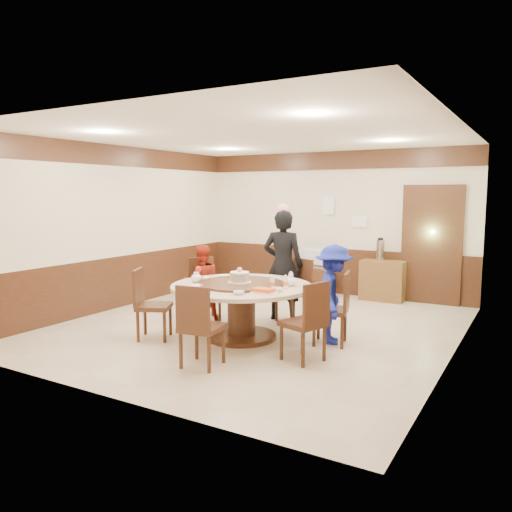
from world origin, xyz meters
The scene contains 31 objects.
room centered at (0.01, 0.01, 1.08)m, with size 6.00×6.04×2.84m.
banquet_table centered at (0.10, -0.64, 0.53)m, with size 1.92×1.92×0.78m.
chair_0 centered at (1.28, -0.27, 0.30)m, with size 0.54×0.53×0.97m.
chair_1 centered at (0.32, 0.57, 0.30)m, with size 0.58×0.58×0.97m.
chair_2 centered at (-0.95, -0.04, 0.30)m, with size 0.62×0.62×0.97m.
chair_3 centered at (-0.94, -1.26, 0.30)m, with size 0.60×0.59×0.97m.
chair_4 centered at (0.30, -1.83, 0.30)m, with size 0.49×0.50×0.97m.
chair_5 centered at (1.25, -1.07, 0.30)m, with size 0.57×0.56×0.97m.
person_standing centered at (0.12, 0.58, 0.87)m, with size 0.63×0.42×1.74m, color black.
person_red centered at (-0.96, -0.09, 0.60)m, with size 0.58×0.45×1.19m, color #A22715.
person_blue centered at (1.27, -0.20, 0.66)m, with size 0.85×0.49×1.32m, color navy.
birthday_cake centered at (0.09, -0.65, 0.85)m, with size 0.32×0.32×0.21m.
teapot_left centered at (-0.53, -0.81, 0.81)m, with size 0.17×0.15×0.13m, color white.
teapot_right centered at (0.73, -0.38, 0.81)m, with size 0.17×0.15×0.13m, color white.
bowl_0 centered at (-0.42, -0.30, 0.77)m, with size 0.17×0.17×0.04m, color white.
bowl_1 centered at (0.43, -1.22, 0.77)m, with size 0.14×0.14×0.04m, color white.
bowl_2 centered at (-0.28, -1.14, 0.77)m, with size 0.16×0.16×0.04m, color white.
bowl_3 centered at (0.74, -0.81, 0.77)m, with size 0.15×0.15×0.05m, color white.
bowl_4 centered at (-0.56, -0.54, 0.77)m, with size 0.15×0.15×0.04m, color white.
saucer_near centered at (-0.15, -1.29, 0.76)m, with size 0.18×0.18×0.01m, color white.
saucer_far centered at (0.55, -0.14, 0.76)m, with size 0.18×0.18×0.01m, color white.
shrimp_platter centered at (0.66, -1.00, 0.78)m, with size 0.30×0.20×0.06m.
bottle_0 centered at (0.62, -0.70, 0.83)m, with size 0.06×0.06×0.16m, color white.
bottle_1 centered at (0.76, -0.59, 0.83)m, with size 0.06×0.06×0.16m, color white.
bottle_2 centered at (0.68, -0.28, 0.83)m, with size 0.06×0.06×0.16m, color white.
tv_stand centered at (-0.32, 2.75, 0.25)m, with size 0.85×0.45×0.50m, color #3D2113.
television centered at (-0.32, 2.75, 0.72)m, with size 0.76×0.10×0.44m, color gray.
side_cabinet centered at (1.09, 2.78, 0.38)m, with size 0.80×0.40×0.75m, color brown.
thermos centered at (1.02, 2.78, 0.94)m, with size 0.15×0.15×0.38m, color silver.
notice_left centered at (-0.10, 2.96, 1.75)m, with size 0.25×0.00×0.35m, color white.
notice_right centered at (0.55, 2.96, 1.45)m, with size 0.30×0.00×0.22m, color white.
Camera 1 is at (3.63, -6.32, 1.98)m, focal length 35.00 mm.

